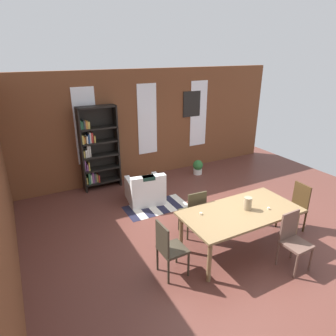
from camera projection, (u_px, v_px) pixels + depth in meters
name	position (u px, v px, depth m)	size (l,w,h in m)	color
ground_plane	(226.00, 238.00, 5.67)	(9.26, 9.26, 0.00)	brown
back_wall_brick	(146.00, 124.00, 8.11)	(8.06, 0.12, 2.92)	brown
window_pane_0	(86.00, 126.00, 7.28)	(0.55, 0.02, 1.89)	white
window_pane_1	(147.00, 120.00, 8.00)	(0.55, 0.02, 1.89)	white
window_pane_2	(198.00, 114.00, 8.72)	(0.55, 0.02, 1.89)	white
dining_table	(241.00, 215.00, 5.12)	(2.07, 1.04, 0.77)	olive
vase_on_table	(248.00, 203.00, 5.11)	(0.14, 0.14, 0.22)	#998466
tealight_candle_0	(201.00, 214.00, 4.98)	(0.04, 0.04, 0.04)	silver
tealight_candle_1	(268.00, 208.00, 5.14)	(0.04, 0.04, 0.04)	silver
dining_chair_near_right	(293.00, 239.00, 4.78)	(0.41, 0.41, 0.95)	brown
dining_chair_head_right	(296.00, 206.00, 5.80)	(0.42, 0.42, 0.95)	#402D16
dining_chair_far_left	(194.00, 211.00, 5.60)	(0.43, 0.43, 0.95)	#383120
dining_chair_head_left	(169.00, 247.00, 4.57)	(0.41, 0.41, 0.95)	#373024
bookshelf_tall	(97.00, 149.00, 7.40)	(0.95, 0.32, 2.12)	black
armchair_white	(145.00, 190.00, 6.97)	(0.90, 0.90, 0.75)	white
potted_plant_by_shelf	(198.00, 167.00, 8.55)	(0.29, 0.29, 0.42)	silver
striped_rug	(156.00, 207.00, 6.80)	(1.43, 0.74, 0.01)	#1E1E33
framed_picture	(192.00, 104.00, 8.49)	(0.56, 0.03, 0.72)	black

